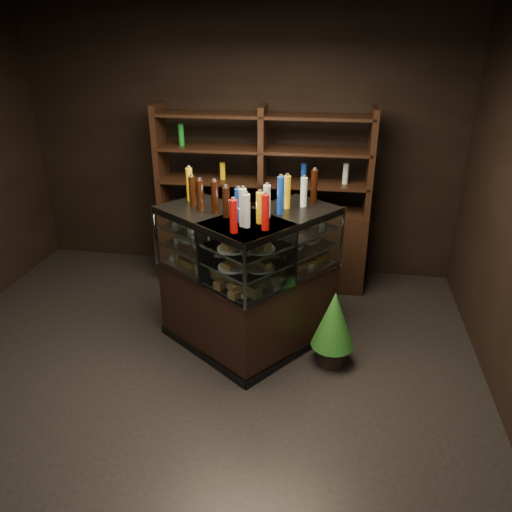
{
  "coord_description": "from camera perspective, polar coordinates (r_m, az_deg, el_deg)",
  "views": [
    {
      "loc": [
        1.16,
        -3.11,
        2.7
      ],
      "look_at": [
        0.52,
        0.61,
        0.98
      ],
      "focal_mm": 35.0,
      "sensor_mm": 36.0,
      "label": 1
    }
  ],
  "objects": [
    {
      "name": "potted_conifer",
      "position": [
        4.33,
        8.91,
        -7.04
      ],
      "size": [
        0.37,
        0.37,
        0.8
      ],
      "rotation": [
        0.0,
        0.0,
        -0.12
      ],
      "color": "black",
      "rests_on": "ground"
    },
    {
      "name": "back_shelving",
      "position": [
        5.63,
        0.73,
        2.66
      ],
      "size": [
        2.31,
        0.48,
        2.0
      ],
      "rotation": [
        0.0,
        0.0,
        0.03
      ],
      "color": "black",
      "rests_on": "ground"
    },
    {
      "name": "display_case",
      "position": [
        4.5,
        -0.92,
        -5.6
      ],
      "size": [
        1.68,
        1.32,
        1.31
      ],
      "rotation": [
        0.0,
        0.0,
        0.15
      ],
      "color": "black",
      "rests_on": "ground"
    },
    {
      "name": "food_display",
      "position": [
        4.25,
        -0.97,
        0.92
      ],
      "size": [
        1.34,
        0.98,
        0.41
      ],
      "color": "#B08D3F",
      "rests_on": "display_case"
    },
    {
      "name": "room_shell",
      "position": [
        3.4,
        -10.65,
        11.18
      ],
      "size": [
        5.02,
        5.02,
        3.01
      ],
      "color": "black",
      "rests_on": "ground"
    },
    {
      "name": "ground",
      "position": [
        4.28,
        -8.58,
        -14.99
      ],
      "size": [
        5.0,
        5.0,
        0.0
      ],
      "primitive_type": "plane",
      "color": "black",
      "rests_on": "ground"
    },
    {
      "name": "bottles_top",
      "position": [
        4.1,
        -1.02,
        6.6
      ],
      "size": [
        1.17,
        0.84,
        0.3
      ],
      "color": "silver",
      "rests_on": "display_case"
    }
  ]
}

